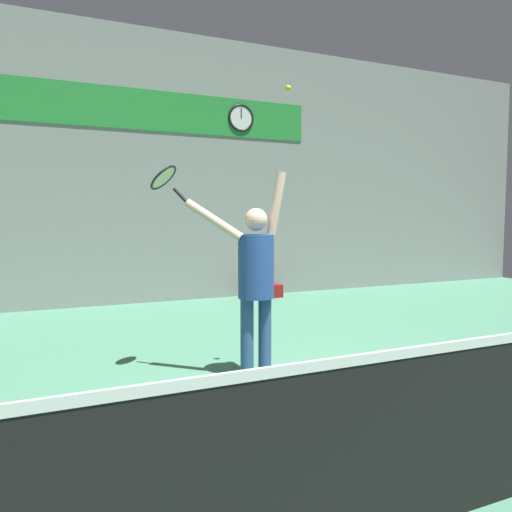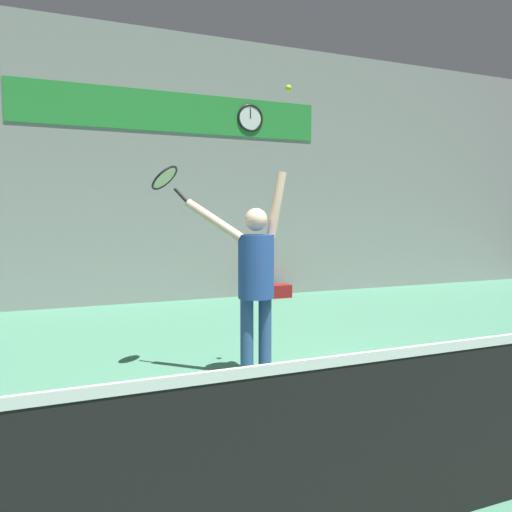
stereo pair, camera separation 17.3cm
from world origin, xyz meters
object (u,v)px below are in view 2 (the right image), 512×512
at_px(scoreboard_clock, 250,118).
at_px(tennis_player, 255,273).
at_px(tennis_racket, 166,179).
at_px(equipment_bag, 273,291).
at_px(tennis_ball, 288,88).

height_order(scoreboard_clock, tennis_player, scoreboard_clock).
xyz_separation_m(scoreboard_clock, tennis_racket, (-2.61, -4.25, -1.56)).
xyz_separation_m(scoreboard_clock, tennis_player, (-1.85, -4.74, -2.49)).
bearing_deg(equipment_bag, tennis_racket, -127.05).
height_order(tennis_player, tennis_racket, tennis_racket).
relative_size(tennis_ball, equipment_bag, 0.09).
distance_m(scoreboard_clock, tennis_ball, 5.15).
bearing_deg(tennis_ball, tennis_player, 158.63).
distance_m(tennis_racket, equipment_bag, 5.24).
bearing_deg(equipment_bag, tennis_player, -116.43).
bearing_deg(scoreboard_clock, tennis_ball, -107.72).
distance_m(scoreboard_clock, tennis_player, 5.66).
distance_m(scoreboard_clock, tennis_racket, 5.23).
relative_size(scoreboard_clock, tennis_player, 0.26).
distance_m(tennis_ball, equipment_bag, 5.59).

